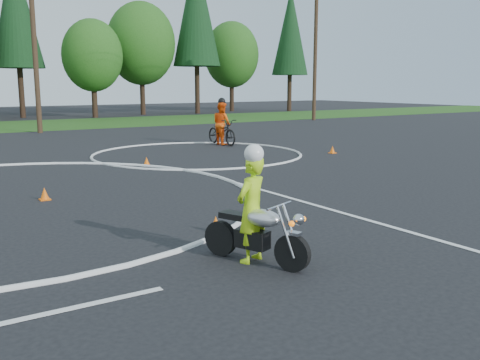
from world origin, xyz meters
TOP-DOWN VIEW (x-y plane):
  - ground at (0.00, 0.00)m, footprint 120.00×120.00m
  - course_markings at (2.17, 4.35)m, footprint 19.05×19.05m
  - primary_motorcycle at (2.66, -3.84)m, footprint 0.87×1.77m
  - rider_primary_grp at (2.64, -3.71)m, footprint 0.71×0.59m
  - rider_second_grp at (10.54, 10.39)m, footprint 0.82×2.20m
  - traffic_cones at (2.08, 2.54)m, footprint 18.33×8.52m
  - treeline at (14.78, 34.61)m, footprint 38.20×8.10m
  - utility_poles at (5.00, 21.00)m, footprint 41.60×1.12m

SIDE VIEW (x-z plane):
  - ground at x=0.00m, z-range 0.00..0.00m
  - course_markings at x=2.17m, z-range -0.05..0.07m
  - traffic_cones at x=2.08m, z-range -0.01..0.29m
  - primary_motorcycle at x=2.66m, z-range -0.01..0.97m
  - rider_second_grp at x=10.54m, z-range -0.31..1.79m
  - rider_primary_grp at x=2.64m, z-range -0.03..1.79m
  - utility_poles at x=5.00m, z-range 0.20..10.20m
  - treeline at x=14.78m, z-range -0.64..13.88m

